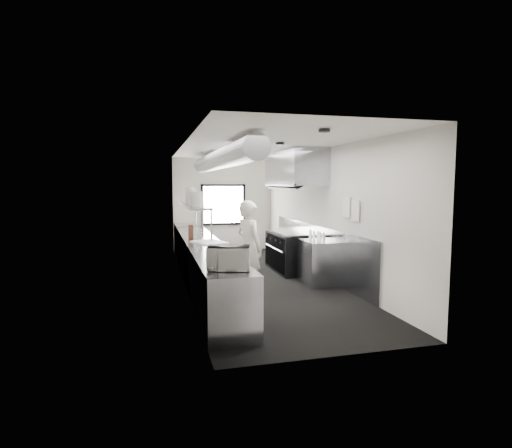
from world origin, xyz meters
TOP-DOWN VIEW (x-y plane):
  - floor at (0.00, 0.00)m, footprint 3.00×8.00m
  - ceiling at (0.00, 0.00)m, footprint 3.00×8.00m
  - wall_back at (0.00, 4.00)m, footprint 3.00×0.02m
  - wall_front at (0.00, -4.00)m, footprint 3.00×0.02m
  - wall_left at (-1.50, 0.00)m, footprint 0.02×8.00m
  - wall_right at (1.50, 0.00)m, footprint 0.02×8.00m
  - wall_cladding at (1.48, 0.30)m, footprint 0.03×5.50m
  - hvac_duct at (-0.70, 0.40)m, footprint 0.40×6.40m
  - service_window at (0.00, 3.96)m, footprint 1.36×0.05m
  - exhaust_hood at (1.10, 0.70)m, footprint 0.81×2.20m
  - prep_counter at (-1.15, -0.50)m, footprint 0.70×6.00m
  - pass_shelf at (-1.19, 1.00)m, footprint 0.45×3.00m
  - range at (1.04, 0.70)m, footprint 0.88×1.60m
  - bottle_station at (1.15, -0.70)m, footprint 0.65×0.80m
  - far_work_table at (-1.15, 3.20)m, footprint 0.70×1.20m
  - notice_sheet_a at (1.47, -1.20)m, footprint 0.02×0.28m
  - notice_sheet_b at (1.47, -1.55)m, footprint 0.02×0.28m
  - line_cook at (-0.41, -1.07)m, footprint 0.64×0.75m
  - microwave at (-1.14, -2.98)m, footprint 0.61×0.52m
  - deli_tub_a at (-1.26, -2.63)m, footprint 0.15×0.15m
  - deli_tub_b at (-1.28, -2.64)m, footprint 0.17×0.17m
  - newspaper at (-0.95, -2.03)m, footprint 0.37×0.44m
  - small_plate at (-1.09, -1.59)m, footprint 0.21×0.21m
  - pastry at (-1.09, -1.59)m, footprint 0.10×0.10m
  - cutting_board at (-1.05, -0.45)m, footprint 0.72×0.80m
  - knife_block at (-1.32, 0.51)m, footprint 0.13×0.24m
  - plate_stack_a at (-1.20, 0.23)m, footprint 0.29×0.29m
  - plate_stack_b at (-1.19, 0.75)m, footprint 0.28×0.28m
  - plate_stack_c at (-1.23, 1.14)m, footprint 0.23×0.23m
  - plate_stack_d at (-1.21, 1.84)m, footprint 0.30×0.30m
  - squeeze_bottle_a at (1.11, -0.98)m, footprint 0.07×0.07m
  - squeeze_bottle_b at (1.11, -0.81)m, footprint 0.07×0.07m
  - squeeze_bottle_c at (1.13, -0.65)m, footprint 0.07×0.07m
  - squeeze_bottle_d at (1.08, -0.55)m, footprint 0.06×0.06m
  - squeeze_bottle_e at (1.06, -0.41)m, footprint 0.08×0.08m

SIDE VIEW (x-z plane):
  - floor at x=0.00m, z-range -0.01..0.01m
  - prep_counter at x=-1.15m, z-range 0.00..0.90m
  - bottle_station at x=1.15m, z-range 0.00..0.90m
  - far_work_table at x=-1.15m, z-range 0.00..0.90m
  - range at x=1.04m, z-range 0.00..0.94m
  - wall_cladding at x=1.48m, z-range 0.00..1.10m
  - line_cook at x=-0.41m, z-range 0.00..1.74m
  - newspaper at x=-0.95m, z-range 0.90..0.91m
  - small_plate at x=-1.09m, z-range 0.90..0.92m
  - cutting_board at x=-1.05m, z-range 0.90..0.92m
  - deli_tub_b at x=-1.28m, z-range 0.90..0.99m
  - deli_tub_a at x=-1.26m, z-range 0.90..1.00m
  - pastry at x=-1.09m, z-range 0.92..1.02m
  - squeeze_bottle_d at x=1.08m, z-range 0.90..1.07m
  - squeeze_bottle_c at x=1.13m, z-range 0.90..1.07m
  - squeeze_bottle_b at x=1.11m, z-range 0.90..1.07m
  - squeeze_bottle_e at x=1.06m, z-range 0.90..1.08m
  - squeeze_bottle_a at x=1.11m, z-range 0.90..1.08m
  - knife_block at x=-1.32m, z-range 0.90..1.15m
  - microwave at x=-1.14m, z-range 0.90..1.21m
  - service_window at x=0.00m, z-range 0.77..2.02m
  - wall_back at x=0.00m, z-range 0.00..2.80m
  - wall_front at x=0.00m, z-range 0.00..2.80m
  - wall_left at x=-1.50m, z-range 0.00..2.80m
  - wall_right at x=1.50m, z-range 0.00..2.80m
  - pass_shelf at x=-1.19m, z-range 1.20..1.88m
  - notice_sheet_b at x=1.47m, z-range 1.36..1.74m
  - notice_sheet_a at x=1.47m, z-range 1.41..1.79m
  - plate_stack_b at x=-1.19m, z-range 1.57..1.85m
  - plate_stack_a at x=-1.20m, z-range 1.57..1.88m
  - plate_stack_c at x=-1.23m, z-range 1.57..1.90m
  - plate_stack_d at x=-1.21m, z-range 1.57..1.94m
  - exhaust_hood at x=1.10m, z-range 1.95..2.83m
  - hvac_duct at x=-0.70m, z-range 2.35..2.75m
  - ceiling at x=0.00m, z-range 2.79..2.80m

